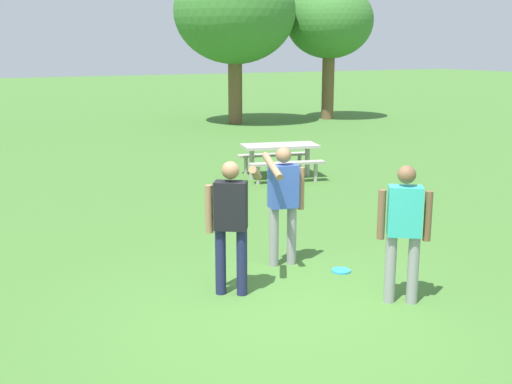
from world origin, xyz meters
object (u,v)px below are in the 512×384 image
(person_catcher, at_px, (231,217))
(tree_far_right, at_px, (330,22))
(tree_broad_center, at_px, (235,12))
(person_thrower, at_px, (404,225))
(person_bystander, at_px, (284,197))
(picnic_table_near, at_px, (280,154))
(frisbee, at_px, (341,271))

(person_catcher, xyz_separation_m, tree_far_right, (11.85, 15.45, 2.95))
(person_catcher, distance_m, tree_broad_center, 17.87)
(person_thrower, xyz_separation_m, person_catcher, (-1.64, 1.17, 0.02))
(person_catcher, height_order, tree_far_right, tree_far_right)
(person_bystander, distance_m, tree_broad_center, 16.88)
(tree_broad_center, bearing_deg, picnic_table_near, -110.51)
(person_catcher, bearing_deg, tree_far_right, 52.53)
(picnic_table_near, distance_m, tree_broad_center, 11.24)
(tree_far_right, bearing_deg, picnic_table_near, -129.07)
(frisbee, relative_size, tree_broad_center, 0.04)
(person_catcher, xyz_separation_m, tree_broad_center, (7.75, 15.77, 3.25))
(person_thrower, relative_size, tree_broad_center, 0.26)
(frisbee, bearing_deg, tree_far_right, 56.51)
(person_thrower, distance_m, person_bystander, 1.87)
(person_catcher, distance_m, frisbee, 1.89)
(tree_far_right, bearing_deg, person_catcher, -127.47)
(tree_far_right, bearing_deg, tree_broad_center, 175.54)
(person_thrower, xyz_separation_m, person_bystander, (-0.56, 1.78, 0.02))
(frisbee, distance_m, tree_far_right, 18.92)
(frisbee, bearing_deg, person_thrower, -89.69)
(person_thrower, distance_m, person_catcher, 2.01)
(person_bystander, relative_size, tree_broad_center, 0.26)
(frisbee, distance_m, tree_broad_center, 17.42)
(person_thrower, height_order, tree_broad_center, tree_broad_center)
(picnic_table_near, bearing_deg, person_catcher, -124.66)
(person_catcher, height_order, picnic_table_near, person_catcher)
(picnic_table_near, bearing_deg, tree_far_right, 50.93)
(frisbee, bearing_deg, tree_broad_center, 68.79)
(picnic_table_near, bearing_deg, frisbee, -112.38)
(person_catcher, height_order, frisbee, person_catcher)
(tree_broad_center, height_order, tree_far_right, tree_broad_center)
(person_thrower, distance_m, tree_far_right, 19.73)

